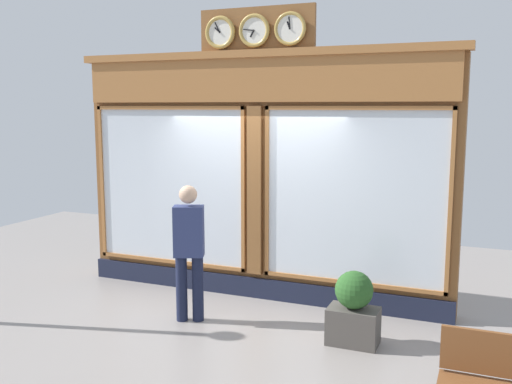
% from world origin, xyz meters
% --- Properties ---
extents(shop_facade, '(5.38, 0.42, 3.91)m').
position_xyz_m(shop_facade, '(0.00, -0.12, 1.71)').
color(shop_facade, brown).
rests_on(shop_facade, ground_plane).
extents(pedestrian, '(0.42, 0.34, 1.69)m').
position_xyz_m(pedestrian, '(0.42, 1.13, 0.93)').
color(pedestrian, '#191E38').
rests_on(pedestrian, ground_plane).
extents(planter_box, '(0.56, 0.36, 0.41)m').
position_xyz_m(planter_box, '(-1.61, 1.06, 0.21)').
color(planter_box, '#4C4742').
rests_on(planter_box, ground_plane).
extents(planter_shrub, '(0.42, 0.42, 0.42)m').
position_xyz_m(planter_shrub, '(-1.61, 1.06, 0.62)').
color(planter_shrub, '#285623').
rests_on(planter_shrub, planter_box).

